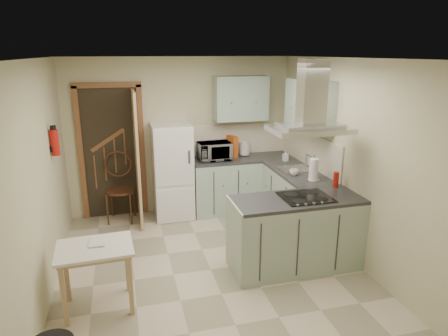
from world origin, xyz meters
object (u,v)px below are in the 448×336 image
object	(u,v)px
fridge	(172,171)
bentwood_chair	(120,191)
extractor_hood	(310,130)
drop_leaf_table	(97,277)
microwave	(214,151)
peninsula	(296,233)

from	to	relation	value
fridge	bentwood_chair	world-z (taller)	fridge
extractor_hood	drop_leaf_table	distance (m)	2.79
bentwood_chair	microwave	world-z (taller)	microwave
fridge	bentwood_chair	distance (m)	0.86
bentwood_chair	peninsula	bearing A→B (deg)	-33.42
extractor_hood	microwave	size ratio (longest dim) A/B	1.75
peninsula	bentwood_chair	bearing A→B (deg)	135.75
fridge	peninsula	size ratio (longest dim) A/B	0.97
peninsula	drop_leaf_table	distance (m)	2.33
peninsula	drop_leaf_table	bearing A→B (deg)	-173.84
microwave	bentwood_chair	bearing A→B (deg)	175.97
extractor_hood	microwave	xyz separation A→B (m)	(-0.65, 1.95, -0.68)
extractor_hood	microwave	bearing A→B (deg)	108.39
extractor_hood	bentwood_chair	world-z (taller)	extractor_hood
fridge	extractor_hood	world-z (taller)	extractor_hood
peninsula	extractor_hood	bearing A→B (deg)	0.00
extractor_hood	microwave	world-z (taller)	extractor_hood
peninsula	microwave	world-z (taller)	microwave
extractor_hood	fridge	bearing A→B (deg)	123.79
bentwood_chair	microwave	xyz separation A→B (m)	(1.50, -0.04, 0.55)
fridge	drop_leaf_table	xyz separation A→B (m)	(-1.09, -2.23, -0.40)
peninsula	extractor_hood	size ratio (longest dim) A/B	1.72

